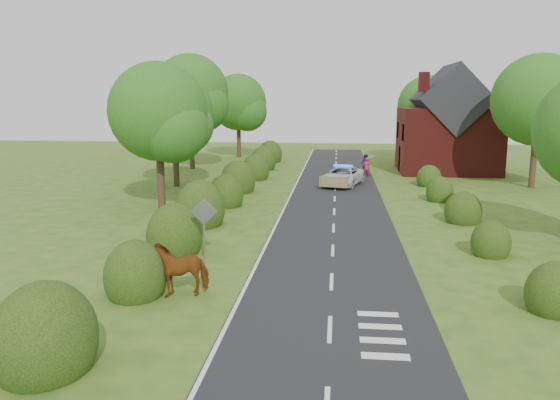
# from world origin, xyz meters

# --- Properties ---
(ground) EXTENTS (120.00, 120.00, 0.00)m
(ground) POSITION_xyz_m (0.00, 0.00, 0.00)
(ground) COLOR #345C1D
(road) EXTENTS (6.00, 70.00, 0.02)m
(road) POSITION_xyz_m (0.00, 15.00, 0.01)
(road) COLOR black
(road) RESTS_ON ground
(road_markings) EXTENTS (4.96, 70.00, 0.01)m
(road_markings) POSITION_xyz_m (-1.60, 12.93, 0.03)
(road_markings) COLOR white
(road_markings) RESTS_ON road
(hedgerow_left) EXTENTS (2.75, 50.41, 3.00)m
(hedgerow_left) POSITION_xyz_m (-6.51, 11.69, 0.75)
(hedgerow_left) COLOR black
(hedgerow_left) RESTS_ON ground
(hedgerow_right) EXTENTS (2.10, 45.78, 2.10)m
(hedgerow_right) POSITION_xyz_m (6.60, 11.21, 0.55)
(hedgerow_right) COLOR black
(hedgerow_right) RESTS_ON ground
(tree_left_a) EXTENTS (5.74, 5.60, 8.38)m
(tree_left_a) POSITION_xyz_m (-9.75, 11.86, 5.34)
(tree_left_a) COLOR #332316
(tree_left_a) RESTS_ON ground
(tree_left_b) EXTENTS (5.74, 5.60, 8.07)m
(tree_left_b) POSITION_xyz_m (-11.25, 19.86, 5.04)
(tree_left_b) COLOR #332316
(tree_left_b) RESTS_ON ground
(tree_left_c) EXTENTS (6.97, 6.80, 10.22)m
(tree_left_c) POSITION_xyz_m (-12.70, 29.83, 6.53)
(tree_left_c) COLOR #332316
(tree_left_c) RESTS_ON ground
(tree_left_d) EXTENTS (6.15, 6.00, 8.89)m
(tree_left_d) POSITION_xyz_m (-10.23, 39.85, 5.64)
(tree_left_d) COLOR #332316
(tree_left_d) RESTS_ON ground
(tree_right_b) EXTENTS (6.56, 6.40, 9.40)m
(tree_right_b) POSITION_xyz_m (14.29, 21.84, 5.94)
(tree_right_b) COLOR #332316
(tree_right_b) RESTS_ON ground
(tree_right_c) EXTENTS (6.15, 6.00, 8.58)m
(tree_right_c) POSITION_xyz_m (9.27, 37.85, 5.34)
(tree_right_c) COLOR #332316
(tree_right_c) RESTS_ON ground
(road_sign) EXTENTS (1.06, 0.08, 2.53)m
(road_sign) POSITION_xyz_m (-5.00, 2.00, 1.65)
(road_sign) COLOR gray
(road_sign) RESTS_ON ground
(house) EXTENTS (8.00, 7.40, 9.17)m
(house) POSITION_xyz_m (9.49, 30.00, 3.79)
(house) COLOR maroon
(house) RESTS_ON ground
(cow) EXTENTS (2.29, 1.74, 1.45)m
(cow) POSITION_xyz_m (-4.90, -1.57, 0.72)
(cow) COLOR #5F270B
(cow) RESTS_ON ground
(police_van) EXTENTS (3.51, 5.43, 1.53)m
(police_van) POSITION_xyz_m (0.54, 21.60, 0.69)
(police_van) COLOR silver
(police_van) RESTS_ON ground
(pedestrian_red) EXTENTS (0.63, 0.44, 1.61)m
(pedestrian_red) POSITION_xyz_m (2.47, 26.01, 0.81)
(pedestrian_red) COLOR #BB2337
(pedestrian_red) RESTS_ON ground
(pedestrian_purple) EXTENTS (1.09, 1.02, 1.78)m
(pedestrian_purple) POSITION_xyz_m (2.45, 27.31, 0.89)
(pedestrian_purple) COLOR #3C1B76
(pedestrian_purple) RESTS_ON ground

